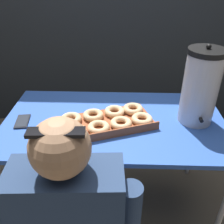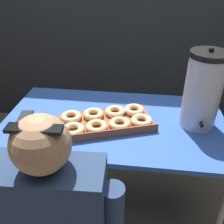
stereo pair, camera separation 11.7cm
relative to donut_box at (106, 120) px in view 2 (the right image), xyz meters
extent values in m
plane|color=brown|center=(0.04, 0.04, -0.78)|extent=(12.00, 12.00, 0.00)
cube|color=#2D56B2|center=(0.04, 0.04, -0.04)|extent=(1.35, 0.76, 0.03)
cylinder|color=#ADADB2|center=(-0.59, -0.29, -0.42)|extent=(0.03, 0.03, 0.73)
cylinder|color=#ADADB2|center=(0.68, -0.29, -0.42)|extent=(0.03, 0.03, 0.73)
cylinder|color=#ADADB2|center=(-0.59, 0.38, -0.42)|extent=(0.03, 0.03, 0.73)
cylinder|color=#ADADB2|center=(0.68, 0.38, -0.42)|extent=(0.03, 0.03, 0.73)
cube|color=brown|center=(0.00, 0.00, -0.02)|extent=(0.62, 0.46, 0.02)
cube|color=brown|center=(0.05, -0.13, 0.01)|extent=(0.52, 0.19, 0.04)
torus|color=#ECBE8B|center=(-0.17, -0.13, 0.01)|extent=(0.18, 0.18, 0.04)
torus|color=#DFB17E|center=(-0.04, -0.08, 0.01)|extent=(0.13, 0.13, 0.04)
torus|color=#E2B481|center=(0.09, -0.04, 0.01)|extent=(0.18, 0.18, 0.04)
torus|color=#E7B986|center=(0.21, 0.01, 0.01)|extent=(0.18, 0.18, 0.04)
torus|color=#E1B380|center=(-0.21, 0.00, 0.01)|extent=(0.17, 0.17, 0.04)
torus|color=#DFB17E|center=(-0.08, 0.05, 0.01)|extent=(0.18, 0.18, 0.04)
torus|color=#E7B986|center=(0.04, 0.09, 0.01)|extent=(0.13, 0.13, 0.04)
torus|color=#E3B582|center=(0.16, 0.13, 0.01)|extent=(0.18, 0.18, 0.04)
cylinder|color=silver|center=(0.53, 0.07, 0.18)|extent=(0.20, 0.20, 0.42)
cylinder|color=black|center=(0.53, 0.07, 0.40)|extent=(0.21, 0.21, 0.03)
sphere|color=black|center=(0.53, 0.07, 0.43)|extent=(0.03, 0.03, 0.03)
cylinder|color=black|center=(0.53, -0.04, 0.05)|extent=(0.02, 0.05, 0.02)
cube|color=black|center=(-0.51, 0.00, -0.02)|extent=(0.09, 0.15, 0.01)
cube|color=#2D333D|center=(-0.51, 0.00, -0.01)|extent=(0.08, 0.14, 0.00)
cube|color=navy|center=(-0.10, -0.65, -0.03)|extent=(0.40, 0.20, 0.54)
sphere|color=tan|center=(-0.10, -0.65, 0.33)|extent=(0.19, 0.19, 0.19)
cube|color=black|center=(-0.10, -0.68, 0.41)|extent=(0.17, 0.05, 0.01)
cylinder|color=navy|center=(-0.32, -0.67, -0.06)|extent=(0.09, 0.09, 0.43)
camera|label=1|loc=(0.08, -1.23, 0.82)|focal=40.00mm
camera|label=2|loc=(0.19, -1.22, 0.82)|focal=40.00mm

